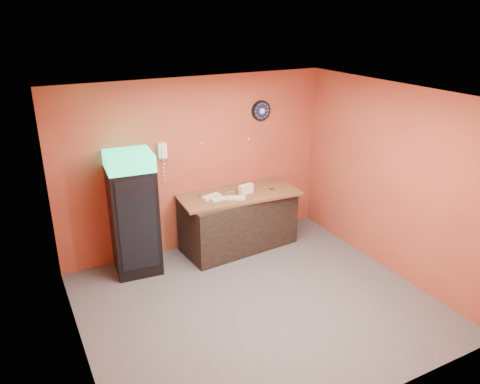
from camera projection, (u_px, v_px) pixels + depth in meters
floor at (257, 304)px, 6.36m from camera, size 4.50×4.50×0.00m
back_wall at (196, 165)px, 7.49m from camera, size 4.50×0.02×2.80m
left_wall at (71, 249)px, 4.87m from camera, size 0.02×4.00×2.80m
right_wall at (392, 181)px, 6.82m from camera, size 0.02×4.00×2.80m
ceiling at (260, 97)px, 5.33m from camera, size 4.50×4.00×0.02m
beverage_cooler at (135, 216)px, 6.85m from camera, size 0.71×0.72×1.86m
prep_counter at (238, 221)px, 7.74m from camera, size 1.91×0.97×0.92m
wall_clock at (261, 111)px, 7.69m from camera, size 0.34×0.06×0.34m
wall_phone at (162, 151)px, 7.09m from camera, size 0.13×0.11×0.24m
butcher_paper at (238, 194)px, 7.56m from camera, size 1.99×0.98×0.04m
sub_roll_stack at (246, 189)px, 7.50m from camera, size 0.26×0.12×0.16m
wrapped_sandwich_left at (219, 199)px, 7.27m from camera, size 0.25×0.10×0.04m
wrapped_sandwich_mid at (236, 198)px, 7.30m from camera, size 0.30×0.22×0.04m
wrapped_sandwich_right at (211, 197)px, 7.35m from camera, size 0.33×0.19×0.04m
kitchen_tool at (234, 190)px, 7.60m from camera, size 0.05×0.05×0.05m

